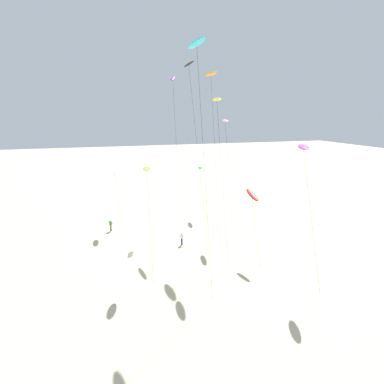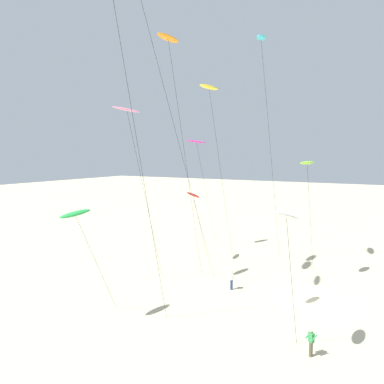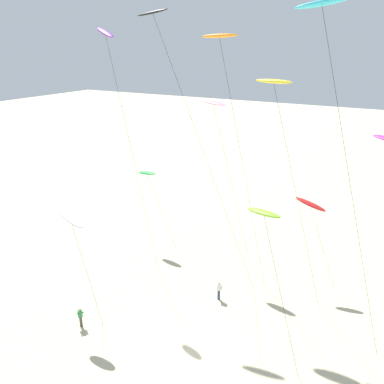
{
  "view_description": "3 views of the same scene",
  "coord_description": "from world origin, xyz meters",
  "px_view_note": "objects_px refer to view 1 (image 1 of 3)",
  "views": [
    {
      "loc": [
        36.76,
        -3.11,
        16.62
      ],
      "look_at": [
        -0.33,
        8.29,
        7.03
      ],
      "focal_mm": 30.19,
      "sensor_mm": 36.0,
      "label": 1
    },
    {
      "loc": [
        -30.25,
        -5.71,
        11.84
      ],
      "look_at": [
        -4.01,
        9.2,
        8.79
      ],
      "focal_mm": 35.15,
      "sensor_mm": 36.0,
      "label": 2
    },
    {
      "loc": [
        11.58,
        -19.73,
        20.67
      ],
      "look_at": [
        -2.47,
        5.36,
        10.09
      ],
      "focal_mm": 37.66,
      "sensor_mm": 36.0,
      "label": 3
    }
  ],
  "objects_px": {
    "kite_lime": "(147,169)",
    "kite_flyer_nearest": "(111,225)",
    "kite_pink": "(225,122)",
    "kite_black": "(189,67)",
    "kite_purple": "(173,80)",
    "kite_cyan": "(197,45)",
    "kite_yellow": "(217,101)",
    "kite_green": "(200,168)",
    "kite_white": "(116,172)",
    "kite_flyer_middle": "(182,238)",
    "kite_orange": "(211,75)",
    "kite_red": "(252,195)",
    "kite_magenta": "(303,148)"
  },
  "relations": [
    {
      "from": "kite_pink",
      "to": "kite_green",
      "type": "distance_m",
      "value": 10.42
    },
    {
      "from": "kite_green",
      "to": "kite_orange",
      "type": "bearing_deg",
      "value": -10.7
    },
    {
      "from": "kite_yellow",
      "to": "kite_magenta",
      "type": "distance_m",
      "value": 11.12
    },
    {
      "from": "kite_green",
      "to": "kite_flyer_nearest",
      "type": "bearing_deg",
      "value": -75.41
    },
    {
      "from": "kite_yellow",
      "to": "kite_flyer_nearest",
      "type": "bearing_deg",
      "value": -130.57
    },
    {
      "from": "kite_yellow",
      "to": "kite_red",
      "type": "height_order",
      "value": "kite_yellow"
    },
    {
      "from": "kite_lime",
      "to": "kite_pink",
      "type": "bearing_deg",
      "value": 127.74
    },
    {
      "from": "kite_pink",
      "to": "kite_flyer_nearest",
      "type": "distance_m",
      "value": 21.85
    },
    {
      "from": "kite_lime",
      "to": "kite_cyan",
      "type": "bearing_deg",
      "value": 77.19
    },
    {
      "from": "kite_yellow",
      "to": "kite_pink",
      "type": "bearing_deg",
      "value": 150.1
    },
    {
      "from": "kite_magenta",
      "to": "kite_purple",
      "type": "height_order",
      "value": "kite_purple"
    },
    {
      "from": "kite_lime",
      "to": "kite_white",
      "type": "height_order",
      "value": "kite_lime"
    },
    {
      "from": "kite_pink",
      "to": "kite_black",
      "type": "xyz_separation_m",
      "value": [
        -3.6,
        -4.12,
        7.41
      ]
    },
    {
      "from": "kite_green",
      "to": "kite_white",
      "type": "relative_size",
      "value": 0.91
    },
    {
      "from": "kite_yellow",
      "to": "kite_flyer_middle",
      "type": "bearing_deg",
      "value": -125.11
    },
    {
      "from": "kite_black",
      "to": "kite_flyer_middle",
      "type": "height_order",
      "value": "kite_black"
    },
    {
      "from": "kite_orange",
      "to": "kite_yellow",
      "type": "bearing_deg",
      "value": -12.59
    },
    {
      "from": "kite_cyan",
      "to": "kite_green",
      "type": "bearing_deg",
      "value": 160.2
    },
    {
      "from": "kite_black",
      "to": "kite_flyer_nearest",
      "type": "height_order",
      "value": "kite_black"
    },
    {
      "from": "kite_pink",
      "to": "kite_black",
      "type": "relative_size",
      "value": 0.67
    },
    {
      "from": "kite_red",
      "to": "kite_flyer_nearest",
      "type": "height_order",
      "value": "kite_red"
    },
    {
      "from": "kite_purple",
      "to": "kite_red",
      "type": "height_order",
      "value": "kite_purple"
    },
    {
      "from": "kite_pink",
      "to": "kite_red",
      "type": "bearing_deg",
      "value": -3.88
    },
    {
      "from": "kite_magenta",
      "to": "kite_red",
      "type": "distance_m",
      "value": 8.23
    },
    {
      "from": "kite_yellow",
      "to": "kite_orange",
      "type": "xyz_separation_m",
      "value": [
        -5.16,
        1.15,
        3.24
      ]
    },
    {
      "from": "kite_orange",
      "to": "kite_magenta",
      "type": "bearing_deg",
      "value": 19.53
    },
    {
      "from": "kite_lime",
      "to": "kite_purple",
      "type": "xyz_separation_m",
      "value": [
        -17.64,
        7.22,
        10.39
      ]
    },
    {
      "from": "kite_flyer_middle",
      "to": "kite_pink",
      "type": "bearing_deg",
      "value": 121.05
    },
    {
      "from": "kite_purple",
      "to": "kite_flyer_middle",
      "type": "xyz_separation_m",
      "value": [
        12.43,
        -2.18,
        -20.48
      ]
    },
    {
      "from": "kite_yellow",
      "to": "kite_green",
      "type": "bearing_deg",
      "value": 168.61
    },
    {
      "from": "kite_lime",
      "to": "kite_flyer_nearest",
      "type": "relative_size",
      "value": 6.74
    },
    {
      "from": "kite_flyer_nearest",
      "to": "kite_flyer_middle",
      "type": "xyz_separation_m",
      "value": [
        7.79,
        8.46,
        0.0
      ]
    },
    {
      "from": "kite_green",
      "to": "kite_flyer_nearest",
      "type": "relative_size",
      "value": 4.88
    },
    {
      "from": "kite_black",
      "to": "kite_purple",
      "type": "relative_size",
      "value": 1.06
    },
    {
      "from": "kite_green",
      "to": "kite_lime",
      "type": "bearing_deg",
      "value": -34.11
    },
    {
      "from": "kite_pink",
      "to": "kite_lime",
      "type": "relative_size",
      "value": 1.4
    },
    {
      "from": "kite_pink",
      "to": "kite_lime",
      "type": "height_order",
      "value": "kite_pink"
    },
    {
      "from": "kite_yellow",
      "to": "kite_green",
      "type": "height_order",
      "value": "kite_yellow"
    },
    {
      "from": "kite_cyan",
      "to": "kite_white",
      "type": "distance_m",
      "value": 22.22
    },
    {
      "from": "kite_lime",
      "to": "kite_flyer_nearest",
      "type": "height_order",
      "value": "kite_lime"
    },
    {
      "from": "kite_flyer_nearest",
      "to": "kite_lime",
      "type": "bearing_deg",
      "value": 14.78
    },
    {
      "from": "kite_green",
      "to": "kite_red",
      "type": "relative_size",
      "value": 1.01
    },
    {
      "from": "kite_white",
      "to": "kite_flyer_middle",
      "type": "xyz_separation_m",
      "value": [
        9.07,
        7.18,
        -7.51
      ]
    },
    {
      "from": "kite_lime",
      "to": "kite_purple",
      "type": "height_order",
      "value": "kite_purple"
    },
    {
      "from": "kite_green",
      "to": "kite_flyer_middle",
      "type": "relative_size",
      "value": 4.88
    },
    {
      "from": "kite_pink",
      "to": "kite_magenta",
      "type": "relative_size",
      "value": 1.16
    },
    {
      "from": "kite_green",
      "to": "kite_orange",
      "type": "height_order",
      "value": "kite_orange"
    },
    {
      "from": "kite_cyan",
      "to": "kite_lime",
      "type": "xyz_separation_m",
      "value": [
        -1.12,
        -4.94,
        -11.79
      ]
    },
    {
      "from": "kite_purple",
      "to": "kite_flyer_middle",
      "type": "height_order",
      "value": "kite_purple"
    },
    {
      "from": "kite_flyer_nearest",
      "to": "kite_magenta",
      "type": "bearing_deg",
      "value": 44.07
    }
  ]
}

